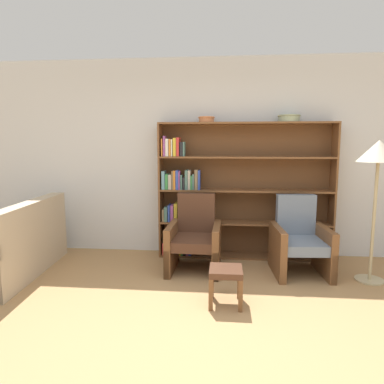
# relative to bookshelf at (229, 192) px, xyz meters

# --- Properties ---
(ground_plane) EXTENTS (24.00, 24.00, 0.00)m
(ground_plane) POSITION_rel_bookshelf_xyz_m (-0.18, -2.26, -0.91)
(ground_plane) COLOR #A87F51
(wall_back) EXTENTS (12.00, 0.06, 2.75)m
(wall_back) POSITION_rel_bookshelf_xyz_m (-0.18, 0.17, 0.46)
(wall_back) COLOR silver
(wall_back) RESTS_ON ground
(bookshelf) EXTENTS (2.36, 0.30, 1.86)m
(bookshelf) POSITION_rel_bookshelf_xyz_m (0.00, 0.00, 0.00)
(bookshelf) COLOR brown
(bookshelf) RESTS_ON ground
(bowl_brass) EXTENTS (0.23, 0.23, 0.08)m
(bowl_brass) POSITION_rel_bookshelf_xyz_m (-0.32, -0.02, 0.99)
(bowl_brass) COLOR #C67547
(bowl_brass) RESTS_ON bookshelf
(bowl_cream) EXTENTS (0.30, 0.30, 0.09)m
(bowl_cream) POSITION_rel_bookshelf_xyz_m (0.77, -0.02, 1.00)
(bowl_cream) COLOR gray
(bowl_cream) RESTS_ON bookshelf
(couch) EXTENTS (0.97, 1.69, 0.89)m
(couch) POSITION_rel_bookshelf_xyz_m (-2.65, -0.94, -0.60)
(couch) COLOR tan
(couch) RESTS_ON ground
(armchair_leather) EXTENTS (0.66, 0.70, 0.94)m
(armchair_leather) POSITION_rel_bookshelf_xyz_m (-0.43, -0.55, -0.52)
(armchair_leather) COLOR brown
(armchair_leather) RESTS_ON ground
(armchair_cushioned) EXTENTS (0.68, 0.72, 0.94)m
(armchair_cushioned) POSITION_rel_bookshelf_xyz_m (0.85, -0.55, -0.52)
(armchair_cushioned) COLOR brown
(armchair_cushioned) RESTS_ON ground
(floor_lamp) EXTENTS (0.46, 0.46, 1.61)m
(floor_lamp) POSITION_rel_bookshelf_xyz_m (1.62, -0.75, 0.50)
(floor_lamp) COLOR tan
(floor_lamp) RESTS_ON ground
(footstool) EXTENTS (0.32, 0.32, 0.37)m
(footstool) POSITION_rel_bookshelf_xyz_m (-0.05, -1.50, -0.62)
(footstool) COLOR brown
(footstool) RESTS_ON ground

